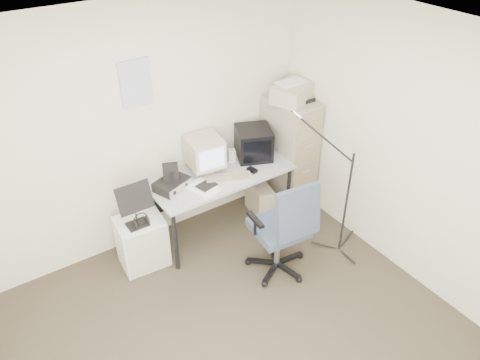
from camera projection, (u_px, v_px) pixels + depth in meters
floor at (249, 345)px, 3.97m from camera, size 3.60×3.60×0.01m
ceiling at (254, 58)px, 2.57m from camera, size 3.60×3.60×0.01m
wall_back at (144, 131)px, 4.51m from camera, size 3.60×0.02×2.50m
wall_right at (418, 157)px, 4.10m from camera, size 0.02×3.60×2.50m
wall_calendar at (136, 83)px, 4.21m from camera, size 0.30×0.02×0.44m
filing_cabinet at (289, 152)px, 5.35m from camera, size 0.40×0.60×1.30m
printer at (293, 92)px, 4.93m from camera, size 0.56×0.48×0.18m
desk at (220, 201)px, 5.05m from camera, size 1.50×0.70×0.73m
crt_monitor at (204, 154)px, 4.79m from camera, size 0.37×0.39×0.37m
crt_tv at (254, 143)px, 5.04m from camera, size 0.48×0.49×0.33m
desk_speaker at (232, 155)px, 5.01m from camera, size 0.10×0.10×0.14m
keyboard at (228, 179)px, 4.74m from camera, size 0.51×0.34×0.03m
mouse at (252, 170)px, 4.86m from camera, size 0.08×0.12×0.03m
radio_receiver at (172, 184)px, 4.59m from camera, size 0.39×0.34×0.09m
radio_speaker at (171, 172)px, 4.55m from camera, size 0.19×0.19×0.15m
papers at (203, 188)px, 4.61m from camera, size 0.29×0.35×0.02m
pc_tower at (259, 199)px, 5.37m from camera, size 0.27×0.45×0.40m
office_chair at (279, 226)px, 4.43m from camera, size 0.68×0.68×1.08m
side_cart at (142, 242)px, 4.64m from camera, size 0.47×0.39×0.55m
music_stand at (134, 205)px, 4.29m from camera, size 0.33×0.18×0.48m
headphones at (141, 221)px, 4.39m from camera, size 0.19×0.19×0.03m
mic_stand at (348, 189)px, 4.54m from camera, size 0.03×0.03×1.53m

